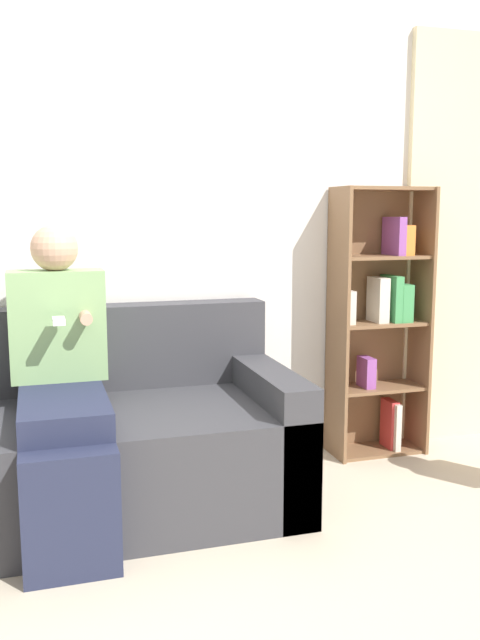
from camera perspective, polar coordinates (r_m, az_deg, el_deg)
name	(u,v)px	position (r m, az deg, el deg)	size (l,w,h in m)	color
ground_plane	(127,568)	(2.73, -9.53, -19.93)	(14.00, 14.00, 0.00)	beige
back_wall	(92,221)	(3.42, -12.36, 8.15)	(10.00, 0.06, 2.55)	silver
curtain_panel	(462,243)	(4.10, 18.17, 6.22)	(0.71, 0.04, 2.29)	beige
couch	(52,451)	(3.09, -15.52, -10.55)	(2.12, 0.90, 0.88)	#38383D
adult_seated	(62,376)	(2.89, -14.80, -4.55)	(0.41, 0.85, 1.26)	#232842
bookshelf	(379,321)	(3.77, 11.62, -0.10)	(0.51, 0.26, 1.45)	brown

